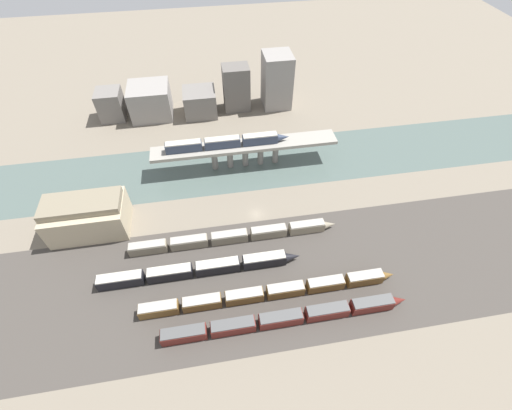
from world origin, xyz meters
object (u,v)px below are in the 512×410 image
train_yard_mid (270,292)px  train_yard_far (200,269)px  train_on_bridge (227,142)px  train_yard_outer (234,237)px  warehouse_building (87,216)px  train_yard_near (286,318)px

train_yard_mid → train_yard_far: (-18.52, 10.33, 0.16)m
train_on_bridge → train_yard_outer: bearing=-93.6°
train_yard_outer → train_yard_mid: bearing=-69.9°
train_on_bridge → train_yard_far: (-13.24, -44.79, -9.47)m
train_yard_mid → train_yard_far: train_yard_far is taller
train_yard_outer → warehouse_building: bearing=164.5°
train_on_bridge → train_yard_near: size_ratio=0.69×
train_yard_far → train_yard_outer: train_yard_far is taller
train_on_bridge → train_yard_mid: bearing=-84.5°
train_yard_mid → warehouse_building: 61.07m
train_on_bridge → warehouse_building: train_on_bridge is taller
train_yard_near → train_yard_far: size_ratio=1.12×
train_on_bridge → train_yard_mid: (5.28, -55.12, -9.63)m
train_on_bridge → warehouse_building: (-46.22, -22.57, -5.43)m
train_yard_far → train_yard_outer: (11.07, 10.04, -0.14)m
train_yard_mid → train_yard_outer: size_ratio=1.10×
train_on_bridge → train_yard_mid: size_ratio=0.63×
train_yard_far → train_yard_near: bearing=-40.4°
train_yard_near → train_yard_mid: bearing=109.7°
train_on_bridge → warehouse_building: bearing=-154.0°
train_yard_mid → warehouse_building: warehouse_building is taller
train_on_bridge → train_yard_near: (8.08, -62.94, -9.55)m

